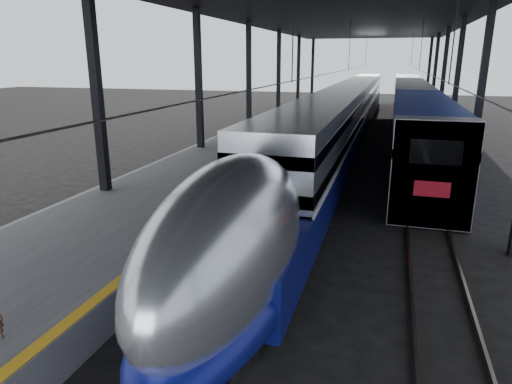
% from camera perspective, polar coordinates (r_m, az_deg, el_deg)
% --- Properties ---
extents(ground, '(160.00, 160.00, 0.00)m').
position_cam_1_polar(ground, '(13.51, -9.15, -11.35)').
color(ground, black).
rests_on(ground, ground).
extents(platform, '(6.00, 80.00, 1.00)m').
position_cam_1_polar(platform, '(32.49, 0.38, 6.12)').
color(platform, '#4C4C4F').
rests_on(platform, ground).
extents(yellow_strip, '(0.30, 80.00, 0.01)m').
position_cam_1_polar(yellow_strip, '(31.75, 5.27, 6.74)').
color(yellow_strip, orange).
rests_on(yellow_strip, platform).
extents(rails, '(6.52, 80.00, 0.16)m').
position_cam_1_polar(rails, '(31.34, 14.61, 4.43)').
color(rails, slate).
rests_on(rails, ground).
extents(canopy, '(18.00, 75.00, 9.47)m').
position_cam_1_polar(canopy, '(31.06, 10.74, 21.34)').
color(canopy, black).
rests_on(canopy, ground).
extents(tgv_train, '(2.95, 65.20, 4.22)m').
position_cam_1_polar(tgv_train, '(37.15, 11.32, 9.38)').
color(tgv_train, silver).
rests_on(tgv_train, ground).
extents(second_train, '(3.02, 56.05, 4.15)m').
position_cam_1_polar(second_train, '(44.78, 18.80, 10.13)').
color(second_train, navy).
rests_on(second_train, ground).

